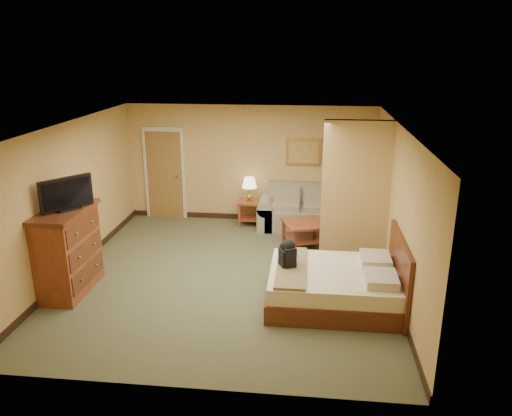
# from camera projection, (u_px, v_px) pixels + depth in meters

# --- Properties ---
(floor) EXTENTS (6.00, 6.00, 0.00)m
(floor) POSITION_uv_depth(u_px,v_px,m) (229.00, 276.00, 8.66)
(floor) COLOR #505436
(floor) RESTS_ON ground
(ceiling) EXTENTS (6.00, 6.00, 0.00)m
(ceiling) POSITION_uv_depth(u_px,v_px,m) (227.00, 126.00, 7.85)
(ceiling) COLOR white
(ceiling) RESTS_ON back_wall
(back_wall) EXTENTS (5.50, 0.02, 2.60)m
(back_wall) POSITION_uv_depth(u_px,v_px,m) (250.00, 164.00, 11.09)
(back_wall) COLOR tan
(back_wall) RESTS_ON floor
(left_wall) EXTENTS (0.02, 6.00, 2.60)m
(left_wall) POSITION_uv_depth(u_px,v_px,m) (70.00, 199.00, 8.54)
(left_wall) COLOR tan
(left_wall) RESTS_ON floor
(right_wall) EXTENTS (0.02, 6.00, 2.60)m
(right_wall) POSITION_uv_depth(u_px,v_px,m) (398.00, 210.00, 7.97)
(right_wall) COLOR tan
(right_wall) RESTS_ON floor
(partition) EXTENTS (1.20, 0.15, 2.60)m
(partition) POSITION_uv_depth(u_px,v_px,m) (355.00, 193.00, 8.90)
(partition) COLOR tan
(partition) RESTS_ON floor
(door) EXTENTS (0.94, 0.16, 2.10)m
(door) POSITION_uv_depth(u_px,v_px,m) (165.00, 174.00, 11.34)
(door) COLOR beige
(door) RESTS_ON floor
(baseboard) EXTENTS (5.50, 0.02, 0.12)m
(baseboard) POSITION_uv_depth(u_px,v_px,m) (250.00, 217.00, 11.46)
(baseboard) COLOR black
(baseboard) RESTS_ON floor
(loveseat) EXTENTS (1.87, 0.87, 0.94)m
(loveseat) POSITION_uv_depth(u_px,v_px,m) (301.00, 214.00, 10.87)
(loveseat) COLOR gray
(loveseat) RESTS_ON floor
(side_table) EXTENTS (0.50, 0.50, 0.55)m
(side_table) POSITION_uv_depth(u_px,v_px,m) (250.00, 209.00, 11.04)
(side_table) COLOR maroon
(side_table) RESTS_ON floor
(table_lamp) EXTENTS (0.32, 0.32, 0.53)m
(table_lamp) POSITION_uv_depth(u_px,v_px,m) (249.00, 183.00, 10.86)
(table_lamp) COLOR #A98D3E
(table_lamp) RESTS_ON side_table
(coffee_table) EXTENTS (0.98, 0.98, 0.49)m
(coffee_table) POSITION_uv_depth(u_px,v_px,m) (304.00, 229.00, 9.86)
(coffee_table) COLOR maroon
(coffee_table) RESTS_ON floor
(wall_picture) EXTENTS (0.77, 0.04, 0.60)m
(wall_picture) POSITION_uv_depth(u_px,v_px,m) (304.00, 152.00, 10.85)
(wall_picture) COLOR #B78E3F
(wall_picture) RESTS_ON back_wall
(dresser) EXTENTS (0.68, 1.30, 1.39)m
(dresser) POSITION_uv_depth(u_px,v_px,m) (67.00, 250.00, 7.94)
(dresser) COLOR maroon
(dresser) RESTS_ON floor
(tv) EXTENTS (0.56, 0.70, 0.51)m
(tv) POSITION_uv_depth(u_px,v_px,m) (66.00, 195.00, 7.64)
(tv) COLOR black
(tv) RESTS_ON dresser
(bed) EXTENTS (2.01, 1.71, 1.11)m
(bed) POSITION_uv_depth(u_px,v_px,m) (338.00, 285.00, 7.66)
(bed) COLOR #4C2011
(bed) RESTS_ON floor
(backpack) EXTENTS (0.27, 0.32, 0.46)m
(backpack) POSITION_uv_depth(u_px,v_px,m) (288.00, 253.00, 7.62)
(backpack) COLOR black
(backpack) RESTS_ON bed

